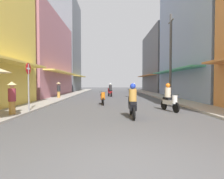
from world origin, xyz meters
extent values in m
plane|color=#4C4C4F|center=(0.00, 16.33, 0.00)|extent=(89.43, 89.43, 0.00)
cube|color=#9E9991|center=(-5.44, 16.33, 0.06)|extent=(1.88, 48.65, 0.12)
cube|color=#ADA89E|center=(5.44, 16.33, 0.06)|extent=(1.88, 48.65, 0.12)
cube|color=#B7727F|center=(-9.38, 19.98, 4.78)|extent=(6.00, 13.88, 9.55)
cube|color=#EFD159|center=(-5.88, 19.98, 2.80)|extent=(1.10, 12.49, 0.12)
cube|color=slate|center=(-9.38, 32.41, 8.36)|extent=(6.00, 9.32, 16.72)
cube|color=#EFD159|center=(-5.88, 32.41, 2.80)|extent=(1.10, 8.39, 0.12)
cube|color=#8CA5CC|center=(9.38, 15.74, 6.66)|extent=(6.00, 13.24, 13.32)
cube|color=#4CB28C|center=(5.88, 15.74, 2.80)|extent=(1.10, 11.91, 0.12)
cube|color=slate|center=(9.38, 29.66, 5.15)|extent=(6.00, 12.76, 10.29)
cube|color=#D88C4C|center=(5.88, 29.66, 2.80)|extent=(1.10, 11.49, 0.12)
cylinder|color=black|center=(2.52, 21.34, 0.28)|extent=(0.20, 0.56, 0.56)
cylinder|color=black|center=(2.80, 20.12, 0.28)|extent=(0.20, 0.56, 0.56)
cube|color=#1E38B7|center=(2.67, 20.68, 0.50)|extent=(0.49, 1.04, 0.24)
cube|color=black|center=(2.71, 20.49, 0.70)|extent=(0.40, 0.61, 0.14)
cylinder|color=#1E38B7|center=(2.55, 21.22, 0.70)|extent=(0.28, 0.28, 0.45)
cylinder|color=black|center=(2.55, 21.22, 0.95)|extent=(0.54, 0.15, 0.03)
cylinder|color=#BF8C3F|center=(2.70, 20.54, 1.05)|extent=(0.34, 0.34, 0.55)
sphere|color=silver|center=(2.70, 20.54, 1.45)|extent=(0.26, 0.26, 0.26)
cylinder|color=black|center=(0.67, 5.78, 0.28)|extent=(0.09, 0.56, 0.56)
cylinder|color=black|center=(0.66, 4.53, 0.28)|extent=(0.09, 0.56, 0.56)
cube|color=black|center=(0.67, 5.10, 0.50)|extent=(0.29, 1.00, 0.24)
cube|color=black|center=(0.67, 4.90, 0.70)|extent=(0.29, 0.56, 0.14)
cylinder|color=black|center=(0.67, 5.65, 0.70)|extent=(0.28, 0.28, 0.45)
cylinder|color=black|center=(0.67, 5.65, 0.95)|extent=(0.55, 0.04, 0.03)
cylinder|color=#BF8C3F|center=(0.67, 4.95, 1.05)|extent=(0.34, 0.34, 0.55)
sphere|color=#1E38B7|center=(0.67, 4.95, 1.45)|extent=(0.26, 0.26, 0.26)
cylinder|color=black|center=(3.16, 6.52, 0.28)|extent=(0.21, 0.56, 0.56)
cylinder|color=black|center=(2.86, 7.73, 0.28)|extent=(0.21, 0.56, 0.56)
cube|color=silver|center=(3.00, 7.18, 0.50)|extent=(0.51, 1.04, 0.24)
cube|color=black|center=(2.95, 7.37, 0.70)|extent=(0.41, 0.61, 0.14)
cylinder|color=silver|center=(3.13, 6.64, 0.70)|extent=(0.28, 0.28, 0.45)
cylinder|color=black|center=(3.13, 6.64, 0.95)|extent=(0.54, 0.16, 0.03)
cylinder|color=beige|center=(2.96, 7.32, 1.05)|extent=(0.34, 0.34, 0.55)
sphere|color=orange|center=(2.96, 7.32, 1.45)|extent=(0.26, 0.26, 0.26)
cylinder|color=black|center=(-0.82, 9.83, 0.28)|extent=(0.13, 0.57, 0.56)
cylinder|color=black|center=(-0.94, 11.07, 0.28)|extent=(0.13, 0.57, 0.56)
cube|color=orange|center=(-0.89, 10.50, 0.50)|extent=(0.37, 1.02, 0.24)
cube|color=black|center=(-0.91, 10.70, 0.70)|extent=(0.33, 0.58, 0.14)
cylinder|color=orange|center=(-0.84, 9.95, 0.70)|extent=(0.28, 0.28, 0.45)
cylinder|color=black|center=(-0.84, 9.95, 0.95)|extent=(0.55, 0.08, 0.03)
cylinder|color=black|center=(-0.47, 19.19, 0.28)|extent=(0.20, 0.56, 0.56)
cylinder|color=black|center=(-0.19, 17.97, 0.28)|extent=(0.20, 0.56, 0.56)
cube|color=red|center=(-0.32, 18.53, 0.50)|extent=(0.50, 1.04, 0.24)
cube|color=black|center=(-0.28, 18.34, 0.70)|extent=(0.40, 0.61, 0.14)
cylinder|color=red|center=(-0.45, 19.07, 0.70)|extent=(0.28, 0.28, 0.45)
cylinder|color=black|center=(-0.45, 19.07, 0.95)|extent=(0.54, 0.15, 0.03)
cylinder|color=#262628|center=(-0.29, 18.38, 1.05)|extent=(0.34, 0.34, 0.55)
sphere|color=silver|center=(-0.29, 18.38, 1.45)|extent=(0.26, 0.26, 0.26)
cylinder|color=#BF8C3F|center=(-4.97, 5.47, 0.36)|extent=(0.28, 0.28, 0.73)
cylinder|color=#99333F|center=(-4.97, 5.47, 1.03)|extent=(0.34, 0.34, 0.61)
sphere|color=tan|center=(-4.97, 5.47, 1.48)|extent=(0.22, 0.22, 0.22)
cone|color=#D1B77A|center=(-4.97, 5.47, 1.58)|extent=(0.44, 0.44, 0.16)
cylinder|color=#BF8C3F|center=(-5.42, 15.43, 0.37)|extent=(0.28, 0.28, 0.73)
cylinder|color=#262628|center=(-5.42, 15.43, 1.04)|extent=(0.34, 0.34, 0.62)
sphere|color=#9E7256|center=(-5.42, 15.43, 1.49)|extent=(0.22, 0.22, 0.22)
cone|color=#D1B77A|center=(-5.42, 15.43, 1.59)|extent=(0.44, 0.44, 0.16)
cylinder|color=#4C4C4F|center=(4.75, 12.51, 3.66)|extent=(0.20, 0.20, 7.32)
cylinder|color=#3F382D|center=(4.75, 12.51, 6.72)|extent=(0.08, 1.20, 0.08)
cylinder|color=gray|center=(-4.65, 6.57, 1.30)|extent=(0.07, 0.07, 2.60)
cylinder|color=red|center=(-4.65, 6.57, 2.35)|extent=(0.02, 0.60, 0.60)
cube|color=white|center=(-4.65, 6.57, 2.35)|extent=(0.03, 0.40, 0.10)
camera|label=1|loc=(-0.37, -3.60, 1.61)|focal=30.79mm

